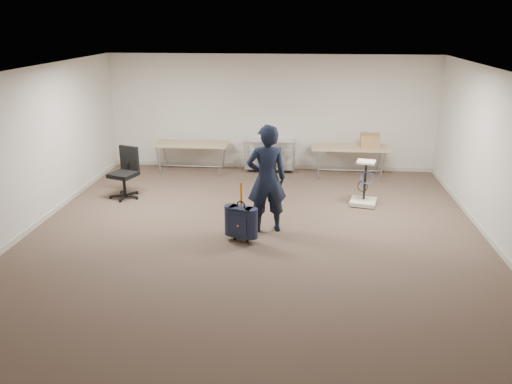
# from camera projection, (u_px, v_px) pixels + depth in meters

# --- Properties ---
(ground) EXTENTS (9.00, 9.00, 0.00)m
(ground) POSITION_uv_depth(u_px,v_px,m) (253.00, 243.00, 8.44)
(ground) COLOR #413127
(ground) RESTS_ON ground
(room_shell) EXTENTS (8.00, 9.00, 9.00)m
(room_shell) POSITION_uv_depth(u_px,v_px,m) (260.00, 210.00, 9.72)
(room_shell) COLOR beige
(room_shell) RESTS_ON ground
(folding_table_left) EXTENTS (1.80, 0.75, 0.73)m
(folding_table_left) POSITION_uv_depth(u_px,v_px,m) (191.00, 145.00, 12.10)
(folding_table_left) COLOR tan
(folding_table_left) RESTS_ON ground
(folding_table_right) EXTENTS (1.80, 0.75, 0.73)m
(folding_table_right) POSITION_uv_depth(u_px,v_px,m) (350.00, 149.00, 11.76)
(folding_table_right) COLOR tan
(folding_table_right) RESTS_ON ground
(wire_shelf) EXTENTS (1.22, 0.47, 0.80)m
(wire_shelf) POSITION_uv_depth(u_px,v_px,m) (270.00, 154.00, 12.24)
(wire_shelf) COLOR silver
(wire_shelf) RESTS_ON ground
(person) EXTENTS (0.80, 0.63, 1.92)m
(person) POSITION_uv_depth(u_px,v_px,m) (267.00, 179.00, 8.62)
(person) COLOR black
(person) RESTS_ON ground
(suitcase) EXTENTS (0.43, 0.33, 1.04)m
(suitcase) POSITION_uv_depth(u_px,v_px,m) (241.00, 222.00, 8.37)
(suitcase) COLOR #15202F
(suitcase) RESTS_ON ground
(office_chair) EXTENTS (0.65, 0.65, 1.07)m
(office_chair) POSITION_uv_depth(u_px,v_px,m) (125.00, 182.00, 10.50)
(office_chair) COLOR black
(office_chair) RESTS_ON ground
(equipment_cart) EXTENTS (0.60, 0.60, 0.92)m
(equipment_cart) POSITION_uv_depth(u_px,v_px,m) (364.00, 193.00, 10.09)
(equipment_cart) COLOR silver
(equipment_cart) RESTS_ON ground
(cardboard_box) EXTENTS (0.44, 0.33, 0.32)m
(cardboard_box) POSITION_uv_depth(u_px,v_px,m) (370.00, 141.00, 11.63)
(cardboard_box) COLOR #A37B4C
(cardboard_box) RESTS_ON folding_table_right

